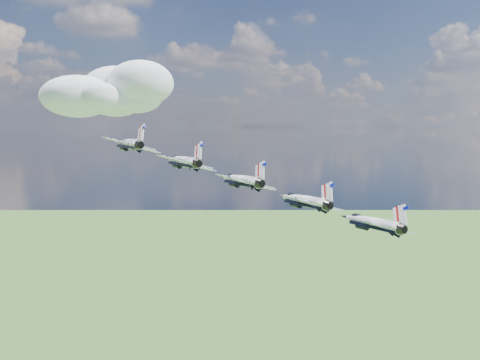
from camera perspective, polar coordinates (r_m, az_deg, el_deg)
name	(u,v)px	position (r m, az deg, el deg)	size (l,w,h in m)	color
cloud_far	(106,91)	(269.17, -14.13, 9.14)	(55.42, 43.54, 21.77)	white
jet_0	(128,144)	(90.74, -11.85, 3.81)	(8.96, 13.27, 3.96)	silver
jet_1	(182,161)	(86.04, -6.21, 2.01)	(8.96, 13.27, 3.96)	white
jet_2	(240,180)	(82.35, 0.00, 0.00)	(8.96, 13.27, 3.96)	white
jet_3	(303,200)	(79.82, 6.70, -2.16)	(8.96, 13.27, 3.96)	white
jet_4	(370,222)	(78.56, 13.74, -4.40)	(8.96, 13.27, 3.96)	silver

